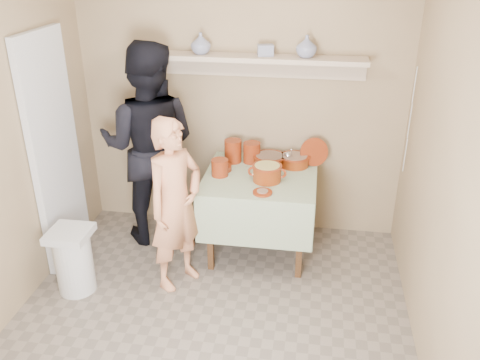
% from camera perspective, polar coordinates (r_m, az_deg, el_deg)
% --- Properties ---
extents(ground, '(3.50, 3.50, 0.00)m').
position_cam_1_polar(ground, '(3.84, -4.14, -17.67)').
color(ground, '#73665A').
rests_on(ground, ground).
extents(tile_panel, '(0.06, 0.70, 2.00)m').
position_cam_1_polar(tile_panel, '(4.55, -20.05, 2.98)').
color(tile_panel, silver).
rests_on(tile_panel, ground).
extents(plate_stack_a, '(0.16, 0.16, 0.21)m').
position_cam_1_polar(plate_stack_a, '(4.66, -0.80, 3.28)').
color(plate_stack_a, maroon).
rests_on(plate_stack_a, serving_table).
extents(plate_stack_b, '(0.16, 0.16, 0.19)m').
position_cam_1_polar(plate_stack_b, '(4.65, 1.33, 3.11)').
color(plate_stack_b, maroon).
rests_on(plate_stack_b, serving_table).
extents(bowl_stack, '(0.15, 0.15, 0.15)m').
position_cam_1_polar(bowl_stack, '(4.39, -2.28, 1.40)').
color(bowl_stack, maroon).
rests_on(bowl_stack, serving_table).
extents(empty_bowl, '(0.16, 0.16, 0.05)m').
position_cam_1_polar(empty_bowl, '(4.51, -1.98, 1.38)').
color(empty_bowl, maroon).
rests_on(empty_bowl, serving_table).
extents(propped_lid, '(0.28, 0.18, 0.25)m').
position_cam_1_polar(propped_lid, '(4.64, 8.32, 3.13)').
color(propped_lid, maroon).
rests_on(propped_lid, serving_table).
extents(vase_right, '(0.22, 0.22, 0.18)m').
position_cam_1_polar(vase_right, '(4.42, 7.48, 14.67)').
color(vase_right, navy).
rests_on(vase_right, wall_shelf).
extents(vase_left, '(0.23, 0.23, 0.18)m').
position_cam_1_polar(vase_left, '(4.54, -4.43, 15.05)').
color(vase_left, navy).
rests_on(vase_left, wall_shelf).
extents(ceramic_box, '(0.15, 0.12, 0.09)m').
position_cam_1_polar(ceramic_box, '(4.46, 2.87, 14.35)').
color(ceramic_box, navy).
rests_on(ceramic_box, wall_shelf).
extents(person_cook, '(0.57, 0.63, 1.44)m').
position_cam_1_polar(person_cook, '(4.04, -7.24, -2.79)').
color(person_cook, tan).
rests_on(person_cook, ground).
extents(person_helper, '(0.96, 0.77, 1.87)m').
position_cam_1_polar(person_helper, '(4.66, -10.13, 3.82)').
color(person_helper, black).
rests_on(person_helper, ground).
extents(room_shell, '(3.04, 3.54, 2.62)m').
position_cam_1_polar(room_shell, '(2.99, -5.10, 5.56)').
color(room_shell, '#9D8360').
rests_on(room_shell, ground).
extents(serving_table, '(0.97, 0.97, 0.76)m').
position_cam_1_polar(serving_table, '(4.49, 2.31, -0.78)').
color(serving_table, '#4C2D16').
rests_on(serving_table, ground).
extents(cazuela_meat_a, '(0.30, 0.30, 0.10)m').
position_cam_1_polar(cazuela_meat_a, '(4.60, 3.32, 2.35)').
color(cazuela_meat_a, '#63230D').
rests_on(cazuela_meat_a, serving_table).
extents(cazuela_meat_b, '(0.28, 0.28, 0.10)m').
position_cam_1_polar(cazuela_meat_b, '(4.61, 6.13, 2.29)').
color(cazuela_meat_b, '#63230D').
rests_on(cazuela_meat_b, serving_table).
extents(ladle, '(0.08, 0.26, 0.19)m').
position_cam_1_polar(ladle, '(4.57, 5.42, 2.78)').
color(ladle, silver).
rests_on(ladle, cazuela_meat_b).
extents(cazuela_rice, '(0.33, 0.25, 0.14)m').
position_cam_1_polar(cazuela_rice, '(4.29, 3.06, 0.95)').
color(cazuela_rice, '#63230D').
rests_on(cazuela_rice, serving_table).
extents(front_plate, '(0.16, 0.16, 0.03)m').
position_cam_1_polar(front_plate, '(4.10, 2.54, -1.38)').
color(front_plate, maroon).
rests_on(front_plate, serving_table).
extents(wall_shelf, '(1.80, 0.25, 0.21)m').
position_cam_1_polar(wall_shelf, '(4.50, 2.47, 13.25)').
color(wall_shelf, '#BDA58C').
rests_on(wall_shelf, room_shell).
extents(trash_bin, '(0.32, 0.32, 0.56)m').
position_cam_1_polar(trash_bin, '(4.35, -18.17, -8.53)').
color(trash_bin, silver).
rests_on(trash_bin, ground).
extents(electrical_cord, '(0.01, 0.05, 0.90)m').
position_cam_1_polar(electrical_cord, '(4.49, 18.52, 6.30)').
color(electrical_cord, silver).
rests_on(electrical_cord, wall_shelf).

